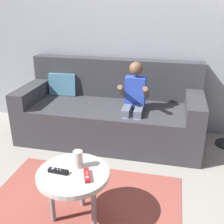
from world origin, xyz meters
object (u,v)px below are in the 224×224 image
(person_seated_on_couch, at_px, (134,101))
(game_remote_black_near_edge, at_px, (58,171))
(soda_can, at_px, (78,159))
(couch, at_px, (110,113))
(coffee_table, at_px, (74,178))
(game_remote_red_center, at_px, (87,175))

(person_seated_on_couch, height_order, game_remote_black_near_edge, person_seated_on_couch)
(soda_can, bearing_deg, couch, 93.34)
(couch, height_order, coffee_table, couch)
(coffee_table, bearing_deg, person_seated_on_couch, 78.28)
(person_seated_on_couch, height_order, game_remote_red_center, person_seated_on_couch)
(game_remote_black_near_edge, distance_m, soda_can, 0.15)
(coffee_table, xyz_separation_m, game_remote_black_near_edge, (-0.09, -0.03, 0.06))
(game_remote_red_center, distance_m, soda_can, 0.15)
(couch, distance_m, coffee_table, 1.32)
(couch, bearing_deg, soda_can, -86.66)
(game_remote_red_center, bearing_deg, soda_can, 133.22)
(couch, distance_m, soda_can, 1.26)
(person_seated_on_couch, bearing_deg, couch, 148.84)
(person_seated_on_couch, bearing_deg, soda_can, -101.73)
(game_remote_black_near_edge, height_order, game_remote_red_center, same)
(couch, relative_size, soda_can, 16.14)
(game_remote_black_near_edge, bearing_deg, coffee_table, 18.37)
(couch, bearing_deg, game_remote_red_center, -82.93)
(game_remote_black_near_edge, bearing_deg, game_remote_red_center, -0.64)
(soda_can, bearing_deg, person_seated_on_couch, 78.27)
(soda_can, bearing_deg, coffee_table, -101.60)
(person_seated_on_couch, distance_m, game_remote_black_near_edge, 1.22)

